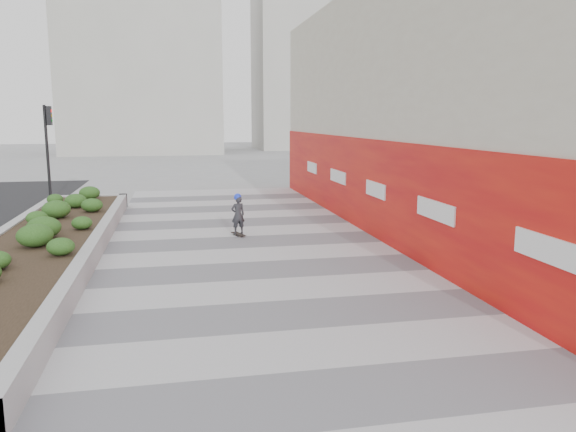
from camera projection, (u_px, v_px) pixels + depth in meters
name	position (u px, v px, depth m)	size (l,w,h in m)	color
ground	(313.00, 353.00, 8.77)	(160.00, 160.00, 0.00)	gray
walkway	(278.00, 295.00, 11.67)	(8.00, 36.00, 0.01)	#A8A8AD
building	(456.00, 108.00, 18.13)	(6.04, 24.08, 8.00)	beige
planter	(39.00, 245.00, 14.38)	(3.00, 18.00, 0.90)	#9E9EA0
traffic_signal_near	(48.00, 139.00, 23.78)	(0.33, 0.28, 4.20)	black
distant_bldg_north_l	(142.00, 57.00, 59.18)	(16.00, 12.00, 20.00)	#ADAAA3
distant_bldg_north_r	(314.00, 48.00, 67.59)	(14.00, 10.00, 24.00)	#ADAAA3
manhole_cover	(302.00, 294.00, 11.77)	(0.44, 0.44, 0.01)	#595654
skateboarder	(238.00, 214.00, 17.44)	(0.49, 0.75, 1.35)	beige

